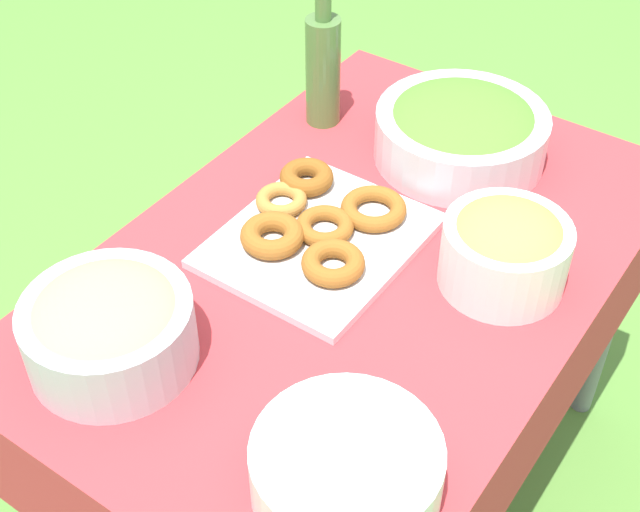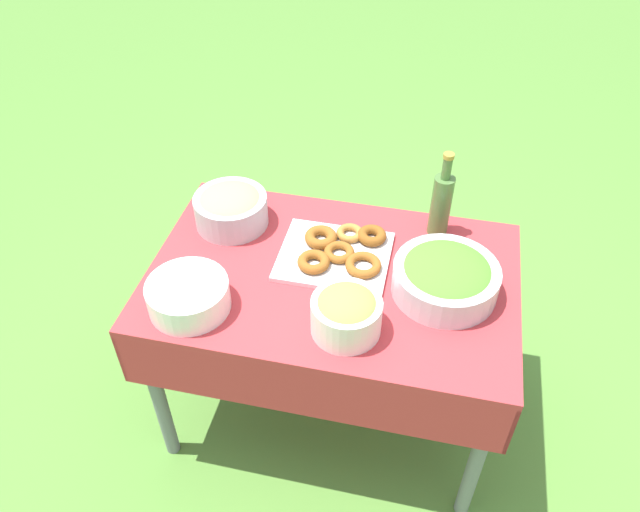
{
  "view_description": "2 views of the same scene",
  "coord_description": "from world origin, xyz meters",
  "px_view_note": "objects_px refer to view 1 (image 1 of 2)",
  "views": [
    {
      "loc": [
        0.97,
        0.6,
        1.77
      ],
      "look_at": [
        0.06,
        -0.04,
        0.76
      ],
      "focal_mm": 50.0,
      "sensor_mm": 36.0,
      "label": 1
    },
    {
      "loc": [
        -0.28,
        1.45,
        2.15
      ],
      "look_at": [
        0.05,
        -0.03,
        0.78
      ],
      "focal_mm": 35.0,
      "sensor_mm": 36.0,
      "label": 2
    }
  ],
  "objects_px": {
    "salad_bowl": "(463,131)",
    "pasta_bowl": "(108,327)",
    "plate_stack": "(346,471)",
    "donut_platter": "(318,229)",
    "olive_oil_bottle": "(323,66)",
    "olive_bowl": "(506,249)"
  },
  "relations": [
    {
      "from": "salad_bowl",
      "to": "pasta_bowl",
      "type": "xyz_separation_m",
      "value": [
        0.77,
        -0.19,
        0.01
      ]
    },
    {
      "from": "pasta_bowl",
      "to": "plate_stack",
      "type": "distance_m",
      "value": 0.42
    },
    {
      "from": "pasta_bowl",
      "to": "donut_platter",
      "type": "xyz_separation_m",
      "value": [
        -0.41,
        0.1,
        -0.05
      ]
    },
    {
      "from": "olive_oil_bottle",
      "to": "salad_bowl",
      "type": "bearing_deg",
      "value": 98.61
    },
    {
      "from": "plate_stack",
      "to": "olive_bowl",
      "type": "distance_m",
      "value": 0.49
    },
    {
      "from": "donut_platter",
      "to": "plate_stack",
      "type": "xyz_separation_m",
      "value": [
        0.4,
        0.33,
        0.03
      ]
    },
    {
      "from": "pasta_bowl",
      "to": "olive_oil_bottle",
      "type": "distance_m",
      "value": 0.73
    },
    {
      "from": "plate_stack",
      "to": "salad_bowl",
      "type": "bearing_deg",
      "value": -162.75
    },
    {
      "from": "plate_stack",
      "to": "olive_bowl",
      "type": "xyz_separation_m",
      "value": [
        -0.49,
        -0.01,
        0.02
      ]
    },
    {
      "from": "plate_stack",
      "to": "olive_oil_bottle",
      "type": "height_order",
      "value": "olive_oil_bottle"
    },
    {
      "from": "pasta_bowl",
      "to": "donut_platter",
      "type": "height_order",
      "value": "pasta_bowl"
    },
    {
      "from": "plate_stack",
      "to": "olive_bowl",
      "type": "height_order",
      "value": "olive_bowl"
    },
    {
      "from": "donut_platter",
      "to": "olive_bowl",
      "type": "xyz_separation_m",
      "value": [
        -0.09,
        0.31,
        0.05
      ]
    },
    {
      "from": "olive_oil_bottle",
      "to": "olive_bowl",
      "type": "distance_m",
      "value": 0.57
    },
    {
      "from": "pasta_bowl",
      "to": "olive_oil_bottle",
      "type": "height_order",
      "value": "olive_oil_bottle"
    },
    {
      "from": "plate_stack",
      "to": "olive_oil_bottle",
      "type": "distance_m",
      "value": 0.9
    },
    {
      "from": "olive_bowl",
      "to": "plate_stack",
      "type": "bearing_deg",
      "value": 1.66
    },
    {
      "from": "donut_platter",
      "to": "olive_bowl",
      "type": "relative_size",
      "value": 1.75
    },
    {
      "from": "plate_stack",
      "to": "olive_oil_bottle",
      "type": "xyz_separation_m",
      "value": [
        -0.72,
        -0.53,
        0.08
      ]
    },
    {
      "from": "donut_platter",
      "to": "plate_stack",
      "type": "relative_size",
      "value": 1.45
    },
    {
      "from": "salad_bowl",
      "to": "plate_stack",
      "type": "bearing_deg",
      "value": 17.25
    },
    {
      "from": "plate_stack",
      "to": "donut_platter",
      "type": "bearing_deg",
      "value": -140.93
    }
  ]
}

